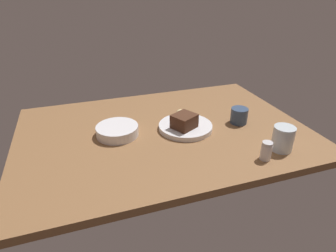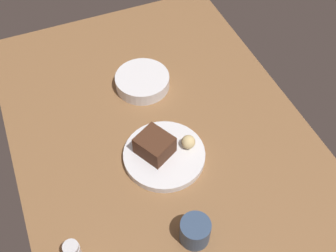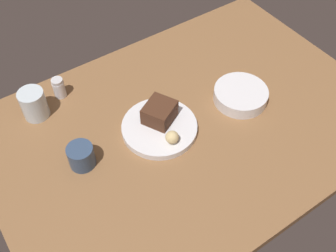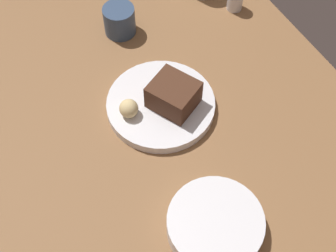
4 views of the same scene
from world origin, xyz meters
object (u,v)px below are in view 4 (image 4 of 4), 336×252
chocolate_cake_slice (173,95)px  side_bowl (215,225)px  coffee_cup (119,20)px  bread_roll (129,108)px  dessert_plate (161,105)px

chocolate_cake_slice → side_bowl: 27.71cm
coffee_cup → bread_roll: bearing=159.5°
side_bowl → bread_roll: bearing=6.1°
dessert_plate → side_bowl: (-28.39, 4.01, 1.00)cm
bread_roll → side_bowl: size_ratio=0.23×
side_bowl → dessert_plate: bearing=-8.0°
side_bowl → coffee_cup: (52.98, -6.02, 1.39)cm
dessert_plate → bread_roll: bread_roll is taller
side_bowl → chocolate_cake_slice: bearing=-13.0°
dessert_plate → side_bowl: side_bowl is taller
dessert_plate → bread_roll: size_ratio=5.85×
dessert_plate → bread_roll: bearing=87.6°
dessert_plate → side_bowl: bearing=172.0°
dessert_plate → side_bowl: size_ratio=1.33×
dessert_plate → bread_roll: (0.30, 7.09, 3.00)cm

